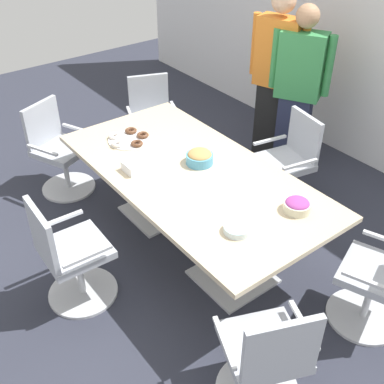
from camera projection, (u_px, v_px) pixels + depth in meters
ground_plane at (192, 243)px, 4.27m from camera, size 10.00×10.00×0.01m
conference_table at (192, 185)px, 3.91m from camera, size 2.40×1.20×0.75m
office_chair_0 at (382, 282)px, 3.32m from camera, size 0.69×0.69×0.91m
office_chair_1 at (287, 166)px, 4.55m from camera, size 0.64×0.64×0.91m
office_chair_2 at (153, 124)px, 5.26m from camera, size 0.70×0.70×0.91m
office_chair_3 at (59, 153)px, 4.74m from camera, size 0.71×0.71×0.91m
office_chair_4 at (70, 258)px, 3.51m from camera, size 0.56×0.56×0.91m
office_chair_5 at (266, 360)px, 2.81m from camera, size 0.71×0.71×0.91m
person_standing_0 at (276, 77)px, 4.91m from camera, size 0.60×0.35×1.83m
person_standing_1 at (298, 90)px, 4.78m from camera, size 0.58×0.40×1.74m
snack_bowl_candy_mix at (297, 205)px, 3.39m from camera, size 0.20×0.20×0.10m
snack_bowl_cookies at (200, 157)px, 3.91m from camera, size 0.23×0.23×0.12m
donut_platter at (129, 139)px, 4.24m from camera, size 0.37×0.36×0.04m
plate_stack at (237, 229)px, 3.21m from camera, size 0.19×0.19×0.05m
napkin_pile at (134, 167)px, 3.82m from camera, size 0.16×0.16×0.08m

